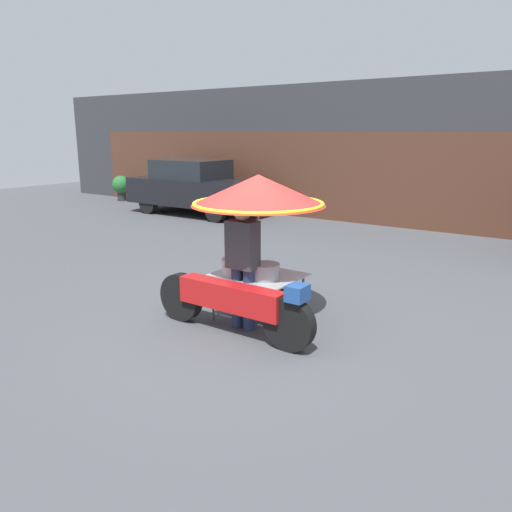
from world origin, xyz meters
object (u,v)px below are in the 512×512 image
at_px(vendor_motorcycle_cart, 255,215).
at_px(potted_plant, 121,186).
at_px(parked_car, 196,187).
at_px(vendor_person, 243,260).

relative_size(vendor_motorcycle_cart, potted_plant, 2.54).
bearing_deg(potted_plant, vendor_motorcycle_cart, -32.86).
distance_m(vendor_motorcycle_cart, potted_plant, 12.69).
height_order(parked_car, potted_plant, parked_car).
bearing_deg(vendor_motorcycle_cart, potted_plant, 147.14).
relative_size(parked_car, potted_plant, 4.75).
bearing_deg(parked_car, vendor_motorcycle_cart, -43.53).
xyz_separation_m(vendor_person, potted_plant, (-10.64, 7.13, -0.34)).
relative_size(vendor_motorcycle_cart, parked_car, 0.53).
distance_m(vendor_person, potted_plant, 12.81).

